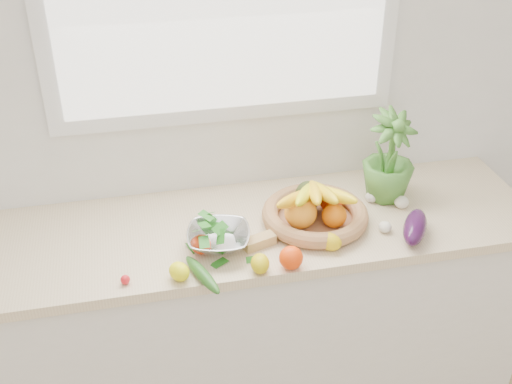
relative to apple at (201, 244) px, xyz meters
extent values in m
cube|color=white|center=(0.17, 0.43, 0.41)|extent=(4.50, 0.02, 2.70)
cube|color=silver|center=(0.17, 0.13, -0.51)|extent=(2.20, 0.58, 0.86)
cube|color=beige|center=(0.17, 0.13, -0.06)|extent=(2.24, 0.62, 0.04)
sphere|color=#FF4008|center=(0.28, -0.15, 0.00)|extent=(0.10, 0.10, 0.08)
ellipsoid|color=#F6F40D|center=(-0.09, -0.13, 0.00)|extent=(0.09, 0.10, 0.06)
ellipsoid|color=#D6BE0B|center=(0.18, -0.14, 0.00)|extent=(0.07, 0.09, 0.06)
ellipsoid|color=yellow|center=(0.44, -0.07, 0.00)|extent=(0.10, 0.10, 0.06)
sphere|color=red|center=(0.00, 0.00, 0.00)|extent=(0.08, 0.08, 0.07)
cube|color=tan|center=(0.20, 0.00, -0.02)|extent=(0.13, 0.08, 0.04)
ellipsoid|color=white|center=(0.79, 0.12, -0.01)|extent=(0.07, 0.07, 0.05)
ellipsoid|color=silver|center=(0.70, 0.19, -0.02)|extent=(0.06, 0.06, 0.04)
ellipsoid|color=silver|center=(0.67, -0.02, -0.02)|extent=(0.05, 0.05, 0.04)
ellipsoid|color=#300E36|center=(0.76, -0.07, 0.01)|extent=(0.18, 0.22, 0.08)
ellipsoid|color=#2E5C1B|center=(-0.02, -0.15, -0.01)|extent=(0.11, 0.23, 0.04)
sphere|color=red|center=(-0.26, -0.11, -0.02)|extent=(0.04, 0.04, 0.03)
imported|color=#478430|center=(0.76, 0.21, 0.15)|extent=(0.26, 0.26, 0.36)
cylinder|color=#A76F4A|center=(0.44, 0.10, -0.03)|extent=(0.40, 0.40, 0.01)
torus|color=#AE7B4D|center=(0.44, 0.10, 0.00)|extent=(0.47, 0.47, 0.06)
sphere|color=orange|center=(0.37, 0.07, 0.04)|extent=(0.14, 0.14, 0.12)
sphere|color=orange|center=(0.49, 0.04, 0.02)|extent=(0.11, 0.11, 0.09)
sphere|color=#F03607|center=(0.51, 0.14, 0.02)|extent=(0.10, 0.10, 0.09)
ellipsoid|color=black|center=(0.43, 0.17, 0.04)|extent=(0.11, 0.11, 0.12)
ellipsoid|color=#F2AC14|center=(0.36, 0.09, 0.09)|extent=(0.23, 0.21, 0.11)
ellipsoid|color=#F4F014|center=(0.40, 0.09, 0.10)|extent=(0.17, 0.25, 0.11)
ellipsoid|color=yellow|center=(0.43, 0.09, 0.10)|extent=(0.10, 0.27, 0.11)
ellipsoid|color=yellow|center=(0.46, 0.09, 0.10)|extent=(0.07, 0.27, 0.11)
ellipsoid|color=yellow|center=(0.49, 0.09, 0.09)|extent=(0.16, 0.26, 0.11)
cylinder|color=silver|center=(0.06, 0.01, -0.03)|extent=(0.10, 0.10, 0.02)
imported|color=silver|center=(0.06, 0.01, 0.01)|extent=(0.26, 0.26, 0.05)
ellipsoid|color=#225C17|center=(0.06, 0.01, 0.05)|extent=(0.19, 0.19, 0.07)
camera|label=1|loc=(-0.20, -1.78, 1.31)|focal=45.00mm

